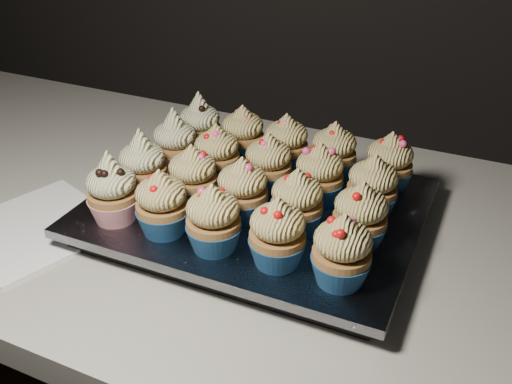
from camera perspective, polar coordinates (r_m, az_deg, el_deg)
worktop at (r=0.74m, az=14.55°, el=-7.04°), size 2.44×0.64×0.04m
napkin at (r=0.80m, az=-21.11°, el=-3.32°), size 0.22×0.22×0.00m
baking_tray at (r=0.75m, az=0.00°, el=-2.57°), size 0.38×0.29×0.02m
foil_lining at (r=0.74m, az=0.00°, el=-1.47°), size 0.42×0.33×0.01m
cupcake_0 at (r=0.71m, az=-14.17°, el=0.11°), size 0.06×0.06×0.10m
cupcake_1 at (r=0.67m, az=-9.37°, el=-1.23°), size 0.06×0.06×0.08m
cupcake_2 at (r=0.64m, az=-4.28°, el=-2.80°), size 0.06×0.06×0.08m
cupcake_3 at (r=0.61m, az=2.17°, el=-4.22°), size 0.06×0.06×0.08m
cupcake_4 at (r=0.59m, az=8.58°, el=-5.94°), size 0.06×0.06×0.08m
cupcake_5 at (r=0.75m, az=-11.23°, el=2.52°), size 0.06×0.06×0.10m
cupcake_6 at (r=0.72m, az=-6.30°, el=1.45°), size 0.06×0.06×0.08m
cupcake_7 at (r=0.69m, az=-1.35°, el=0.10°), size 0.06×0.06×0.08m
cupcake_8 at (r=0.67m, az=4.10°, el=-1.12°), size 0.06×0.06×0.08m
cupcake_9 at (r=0.65m, az=10.37°, el=-2.45°), size 0.06×0.06×0.08m
cupcake_10 at (r=0.81m, az=-8.08°, el=4.83°), size 0.06×0.06×0.10m
cupcake_11 at (r=0.77m, az=-3.92°, el=3.71°), size 0.06×0.06×0.08m
cupcake_12 at (r=0.75m, az=1.25°, el=2.76°), size 0.06×0.06×0.08m
cupcake_13 at (r=0.73m, az=6.34°, el=1.66°), size 0.06×0.06×0.08m
cupcake_14 at (r=0.71m, az=11.54°, el=0.44°), size 0.06×0.06×0.08m
cupcake_15 at (r=0.86m, az=-5.62°, el=6.60°), size 0.06×0.06×0.10m
cupcake_16 at (r=0.83m, az=-1.33°, el=5.72°), size 0.06×0.06×0.08m
cupcake_17 at (r=0.80m, az=3.02°, el=4.81°), size 0.06×0.06×0.08m
cupcake_18 at (r=0.79m, az=7.77°, el=3.91°), size 0.06×0.06×0.08m
cupcake_19 at (r=0.77m, az=13.15°, el=2.76°), size 0.06×0.06×0.08m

